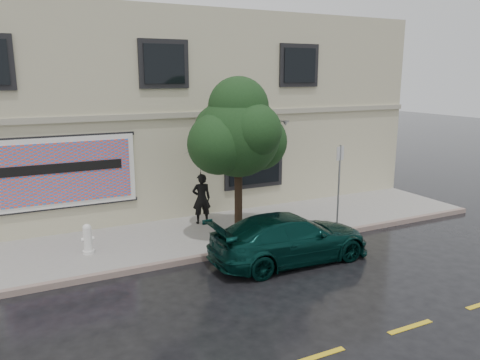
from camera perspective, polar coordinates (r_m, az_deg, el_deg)
name	(u,v)px	position (r m, az deg, el deg)	size (l,w,h in m)	color
ground	(233,280)	(11.58, -0.85, -12.14)	(90.00, 90.00, 0.00)	black
sidewalk	(187,237)	(14.34, -6.50, -6.91)	(20.00, 3.50, 0.15)	#9A9792
curb	(209,256)	(12.81, -3.78, -9.29)	(20.00, 0.18, 0.16)	slate
road_marking	(318,356)	(8.93, 9.54, -20.40)	(19.00, 0.12, 0.01)	gold
building	(135,111)	(19.08, -12.73, 8.26)	(20.00, 8.12, 7.00)	#B6B092
billboard	(63,172)	(14.74, -20.74, 0.86)	(4.30, 0.16, 2.20)	white
car	(290,238)	(12.55, 6.14, -7.03)	(1.95, 4.41, 1.28)	black
pedestrian	(201,199)	(15.12, -4.72, -2.29)	(0.60, 0.39, 1.64)	black
umbrella	(201,162)	(14.85, -4.80, 2.22)	(1.05, 1.05, 0.78)	black
street_tree	(238,136)	(13.46, -0.20, 5.41)	(2.41, 2.41, 4.23)	black
fire_hydrant	(88,239)	(13.31, -18.07, -6.86)	(0.34, 0.32, 0.83)	silver
sign_pole	(339,179)	(14.66, 11.98, 0.08)	(0.32, 0.10, 2.65)	gray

